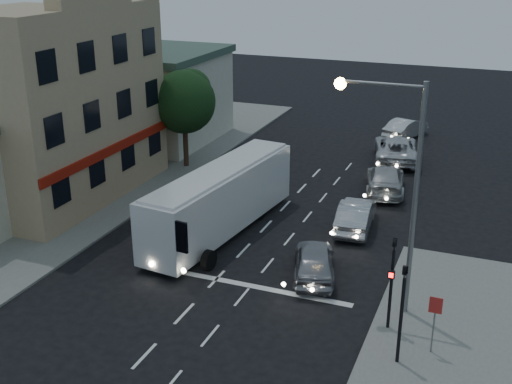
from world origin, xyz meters
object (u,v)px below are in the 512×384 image
at_px(streetlight, 399,173).
at_px(street_tree, 184,99).
at_px(car_suv, 314,261).
at_px(car_sedan_a, 356,215).
at_px(regulatory_sign, 435,316).
at_px(car_sedan_c, 396,149).
at_px(car_sedan_b, 385,179).
at_px(traffic_signal_main, 392,273).
at_px(tour_bus, 221,198).
at_px(traffic_signal_side, 402,303).
at_px(car_extra, 406,128).

xyz_separation_m(streetlight, street_tree, (-15.55, 12.82, -1.23)).
distance_m(car_suv, car_sedan_a, 5.65).
height_order(car_suv, regulatory_sign, regulatory_sign).
bearing_deg(car_sedan_c, car_sedan_b, 82.30).
height_order(car_sedan_a, car_sedan_b, car_sedan_b).
distance_m(traffic_signal_main, streetlight, 3.61).
bearing_deg(traffic_signal_main, streetlight, 100.20).
distance_m(car_suv, traffic_signal_main, 5.13).
bearing_deg(regulatory_sign, tour_bus, 148.70).
xyz_separation_m(car_suv, traffic_signal_side, (4.49, -5.00, 1.68)).
relative_size(traffic_signal_side, street_tree, 0.66).
xyz_separation_m(tour_bus, car_sedan_b, (6.50, 8.74, -1.07)).
relative_size(car_suv, car_sedan_b, 0.83).
bearing_deg(street_tree, car_suv, -43.04).
bearing_deg(tour_bus, car_sedan_c, 74.53).
bearing_deg(traffic_signal_side, regulatory_sign, 43.92).
xyz_separation_m(car_sedan_a, traffic_signal_side, (4.00, -10.63, 1.67)).
bearing_deg(car_sedan_c, traffic_signal_side, 88.22).
relative_size(car_sedan_b, traffic_signal_side, 1.27).
relative_size(car_sedan_c, street_tree, 0.96).
distance_m(regulatory_sign, streetlight, 5.18).
bearing_deg(tour_bus, car_sedan_a, 31.88).
relative_size(tour_bus, street_tree, 1.81).
bearing_deg(regulatory_sign, car_suv, 143.65).
xyz_separation_m(car_sedan_c, traffic_signal_main, (3.41, -20.62, 1.59)).
bearing_deg(car_sedan_a, car_extra, -93.84).
relative_size(tour_bus, traffic_signal_side, 2.73).
relative_size(tour_bus, streetlight, 1.25).
bearing_deg(car_extra, car_sedan_a, 109.72).
height_order(car_sedan_b, street_tree, street_tree).
distance_m(traffic_signal_main, street_tree, 21.38).
bearing_deg(street_tree, traffic_signal_main, -42.03).
xyz_separation_m(car_sedan_b, car_sedan_c, (-0.47, 6.12, 0.07)).
distance_m(car_sedan_c, streetlight, 20.06).
distance_m(car_sedan_c, traffic_signal_main, 20.96).
height_order(tour_bus, car_suv, tour_bus).
bearing_deg(car_suv, regulatory_sign, 126.55).
relative_size(car_suv, street_tree, 0.70).
height_order(tour_bus, traffic_signal_main, traffic_signal_main).
bearing_deg(traffic_signal_side, traffic_signal_main, 109.49).
relative_size(tour_bus, car_sedan_c, 1.88).
height_order(car_sedan_a, car_extra, car_sedan_a).
xyz_separation_m(car_extra, traffic_signal_side, (4.41, -28.34, 1.68)).
relative_size(traffic_signal_side, regulatory_sign, 1.86).
height_order(car_sedan_a, car_sedan_c, car_sedan_c).
distance_m(car_sedan_b, traffic_signal_side, 16.96).
height_order(car_extra, streetlight, streetlight).
xyz_separation_m(traffic_signal_side, regulatory_sign, (1.00, 0.96, -0.82)).
xyz_separation_m(tour_bus, car_suv, (5.66, -2.74, -1.09)).
height_order(traffic_signal_side, street_tree, street_tree).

